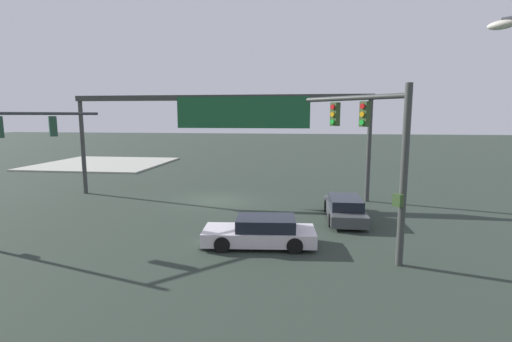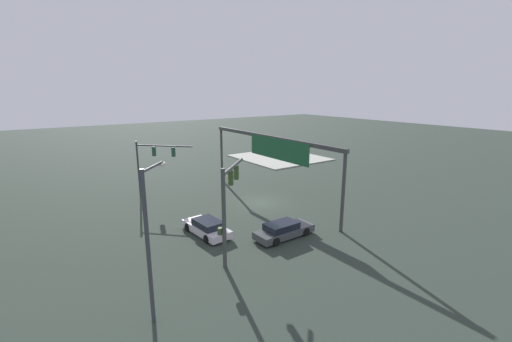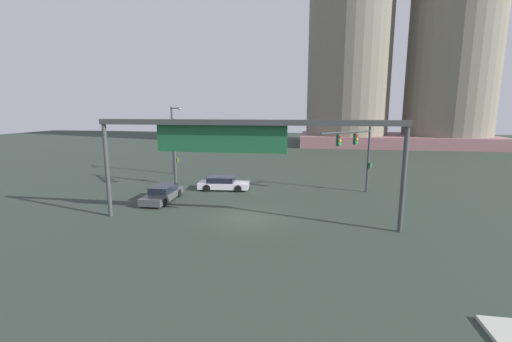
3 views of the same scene
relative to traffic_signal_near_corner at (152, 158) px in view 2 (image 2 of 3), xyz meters
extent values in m
plane|color=#2C372F|center=(-7.92, -7.94, -4.09)|extent=(180.28, 180.28, 0.00)
cube|color=#ABAEA0|center=(8.56, -23.76, -4.01)|extent=(13.13, 12.33, 0.15)
cylinder|color=#34383C|center=(1.16, 1.18, -1.17)|extent=(0.18, 0.18, 5.84)
cylinder|color=#34383C|center=(-0.98, -0.94, 1.34)|extent=(4.37, 4.34, 0.14)
cube|color=#244735|center=(-0.18, -0.15, 0.74)|extent=(0.41, 0.41, 0.95)
cylinder|color=red|center=(-0.07, -0.26, 1.04)|extent=(0.18, 0.18, 0.20)
cylinder|color=orange|center=(-0.07, -0.26, 0.74)|extent=(0.18, 0.18, 0.20)
cylinder|color=green|center=(-0.07, -0.26, 0.44)|extent=(0.18, 0.18, 0.20)
cube|color=#244735|center=(-1.67, -1.63, 0.74)|extent=(0.41, 0.41, 0.95)
cylinder|color=red|center=(-1.56, -1.74, 1.04)|extent=(0.18, 0.18, 0.20)
cylinder|color=orange|center=(-1.56, -1.74, 0.74)|extent=(0.18, 0.18, 0.20)
cylinder|color=green|center=(-1.56, -1.74, 0.44)|extent=(0.18, 0.18, 0.20)
cube|color=#244735|center=(1.32, 1.01, -1.63)|extent=(0.38, 0.38, 0.44)
cylinder|color=#3D413E|center=(-16.90, 1.31, -0.88)|extent=(0.26, 0.26, 6.43)
cylinder|color=#3D413E|center=(-15.23, -0.43, 1.92)|extent=(3.48, 3.61, 0.19)
cube|color=#324E25|center=(-15.68, 0.04, 1.30)|extent=(0.41, 0.41, 0.95)
cylinder|color=red|center=(-15.57, 0.15, 1.59)|extent=(0.18, 0.19, 0.20)
cylinder|color=orange|center=(-15.57, 0.15, 1.29)|extent=(0.18, 0.19, 0.20)
cylinder|color=green|center=(-15.57, 0.15, 0.99)|extent=(0.18, 0.19, 0.20)
cube|color=#324E25|center=(-14.66, -1.02, 1.30)|extent=(0.41, 0.41, 0.95)
cylinder|color=red|center=(-14.55, -0.91, 1.59)|extent=(0.18, 0.19, 0.20)
cylinder|color=orange|center=(-14.55, -0.91, 1.29)|extent=(0.18, 0.19, 0.20)
cylinder|color=green|center=(-14.55, -0.91, 0.99)|extent=(0.18, 0.19, 0.20)
cube|color=#324E25|center=(-16.71, 1.49, -1.67)|extent=(0.38, 0.38, 0.44)
cylinder|color=#3A3C42|center=(-19.36, 6.73, -0.29)|extent=(0.20, 0.20, 7.60)
cylinder|color=#3A3C42|center=(-18.58, 5.99, 3.36)|extent=(1.65, 1.56, 0.12)
ellipsoid|color=silver|center=(-17.80, 5.25, 3.26)|extent=(0.64, 0.63, 0.20)
cylinder|color=#3D3E3E|center=(-17.39, -8.97, -0.94)|extent=(0.28, 0.28, 6.29)
cylinder|color=#3D3E3E|center=(1.54, -8.97, -0.94)|extent=(0.28, 0.28, 6.29)
cube|color=#3D3E3E|center=(-7.92, -8.97, 2.38)|extent=(19.33, 0.35, 0.35)
cube|color=#1B5933|center=(-9.53, -8.76, 1.44)|extent=(8.45, 0.08, 1.97)
cube|color=silver|center=(-11.66, -0.06, -3.65)|extent=(4.72, 2.19, 0.55)
cube|color=black|center=(-11.93, -0.09, -3.13)|extent=(2.51, 1.79, 0.50)
cylinder|color=black|center=(-10.31, 0.90, -3.77)|extent=(0.66, 0.27, 0.64)
cylinder|color=black|center=(-10.17, -0.78, -3.77)|extent=(0.66, 0.27, 0.64)
cylinder|color=black|center=(-13.15, 0.66, -3.77)|extent=(0.66, 0.27, 0.64)
cylinder|color=black|center=(-13.00, -1.03, -3.77)|extent=(0.66, 0.27, 0.64)
cube|color=#43484A|center=(-15.57, -4.66, -3.65)|extent=(1.82, 4.83, 0.55)
cube|color=black|center=(-15.58, -4.37, -3.13)|extent=(1.57, 2.52, 0.50)
cylinder|color=black|center=(-14.74, -6.14, -3.77)|extent=(0.23, 0.64, 0.64)
cylinder|color=black|center=(-16.36, -6.16, -3.77)|extent=(0.23, 0.64, 0.64)
cylinder|color=black|center=(-14.78, -3.16, -3.77)|extent=(0.23, 0.64, 0.64)
cylinder|color=black|center=(-16.40, -3.18, -3.77)|extent=(0.23, 0.64, 0.64)
camera|label=1|loc=(-13.45, 14.67, 1.23)|focal=26.20mm
camera|label=2|loc=(-33.90, 10.89, 6.86)|focal=23.74mm
camera|label=3|loc=(-3.86, -29.35, 3.08)|focal=23.58mm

